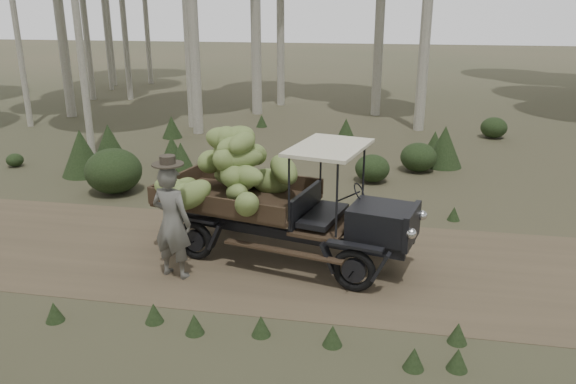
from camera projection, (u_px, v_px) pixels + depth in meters
The scene contains 5 objects.
ground at pixel (414, 270), 9.64m from camera, with size 120.00×120.00×0.00m, color #473D2B.
dirt_track at pixel (414, 270), 9.64m from camera, with size 70.00×4.00×0.01m, color brown.
banana_truck at pixel (255, 181), 9.95m from camera, with size 4.86×2.62×2.36m.
farmer at pixel (172, 221), 9.13m from camera, with size 0.79×0.62×2.08m.
undergrowth at pixel (322, 225), 10.25m from camera, with size 21.70×22.96×1.36m.
Camera 1 is at (-0.52, -8.97, 4.32)m, focal length 35.00 mm.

